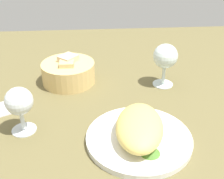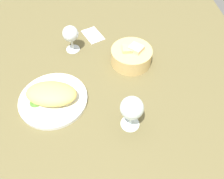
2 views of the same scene
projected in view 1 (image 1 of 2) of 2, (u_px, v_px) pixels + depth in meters
ground_plane at (98, 116)px, 77.76cm from camera, size 140.00×140.00×2.00cm
plate at (139, 138)px, 67.21cm from camera, size 24.42×24.42×1.40cm
omelette at (139, 127)px, 65.53cm from camera, size 19.51×13.59×5.33cm
lettuce_garnish at (150, 150)px, 61.51cm from camera, size 4.38×4.38×1.57cm
bread_basket at (68, 72)px, 90.78cm from camera, size 16.39×16.39×8.31cm
wine_glass_near at (165, 58)px, 86.46cm from camera, size 7.38×7.38×13.30cm
wine_glass_far at (19, 103)px, 67.10cm from camera, size 6.63×6.63×11.73cm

